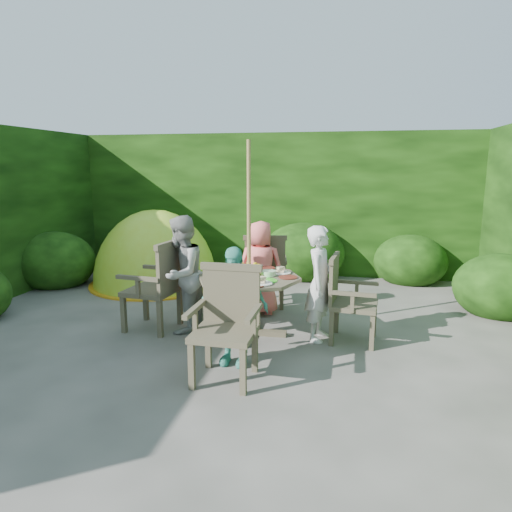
% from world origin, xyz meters
% --- Properties ---
extents(ground, '(60.00, 60.00, 0.00)m').
position_xyz_m(ground, '(0.00, 0.00, 0.00)').
color(ground, '#4C4A44').
rests_on(ground, ground).
extents(hedge_enclosure, '(9.00, 9.00, 2.50)m').
position_xyz_m(hedge_enclosure, '(0.00, 1.33, 1.25)').
color(hedge_enclosure, black).
rests_on(hedge_enclosure, ground).
extents(patio_table, '(1.22, 1.22, 0.83)m').
position_xyz_m(patio_table, '(0.27, 0.39, 0.58)').
color(patio_table, '#3E3828').
rests_on(patio_table, ground).
extents(parasol_pole, '(0.05, 0.05, 2.20)m').
position_xyz_m(parasol_pole, '(0.27, 0.39, 1.10)').
color(parasol_pole, olive).
rests_on(parasol_pole, ground).
extents(garden_chair_right, '(0.55, 0.60, 0.92)m').
position_xyz_m(garden_chair_right, '(1.37, 0.43, 0.49)').
color(garden_chair_right, '#3E3828').
rests_on(garden_chair_right, ground).
extents(garden_chair_left, '(0.62, 0.68, 1.03)m').
position_xyz_m(garden_chair_left, '(-0.82, 0.35, 0.55)').
color(garden_chair_left, '#3E3828').
rests_on(garden_chair_left, ground).
extents(garden_chair_back, '(0.67, 0.62, 0.98)m').
position_xyz_m(garden_chair_back, '(0.25, 1.49, 0.52)').
color(garden_chair_back, '#3E3828').
rests_on(garden_chair_back, ground).
extents(garden_chair_front, '(0.60, 0.54, 0.99)m').
position_xyz_m(garden_chair_front, '(0.30, -0.70, 0.53)').
color(garden_chair_front, '#3E3828').
rests_on(garden_chair_front, ground).
extents(child_right, '(0.38, 0.51, 1.29)m').
position_xyz_m(child_right, '(1.07, 0.41, 0.64)').
color(child_right, silver).
rests_on(child_right, ground).
extents(child_left, '(0.55, 0.69, 1.37)m').
position_xyz_m(child_left, '(-0.53, 0.37, 0.68)').
color(child_left, gray).
rests_on(child_left, ground).
extents(child_back, '(0.64, 0.44, 1.23)m').
position_xyz_m(child_back, '(0.25, 1.19, 0.62)').
color(child_back, '#F96B67').
rests_on(child_back, ground).
extents(child_front, '(0.71, 0.34, 1.17)m').
position_xyz_m(child_front, '(0.29, -0.41, 0.59)').
color(child_front, '#4DB5A2').
rests_on(child_front, ground).
extents(dome_tent, '(2.36, 2.36, 2.46)m').
position_xyz_m(dome_tent, '(-1.75, 2.39, 0.00)').
color(dome_tent, '#B0CF27').
rests_on(dome_tent, ground).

